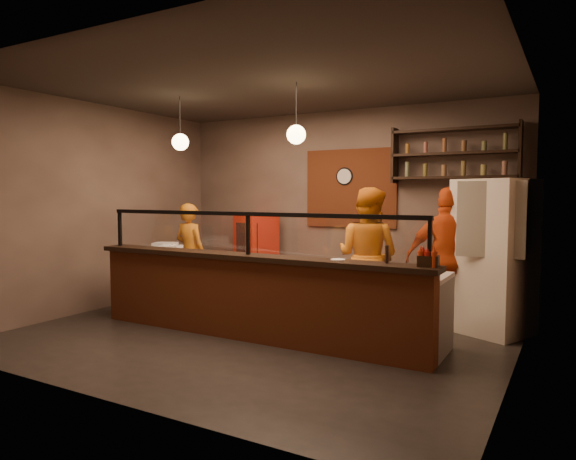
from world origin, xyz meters
The scene contains 29 objects.
floor centered at (0.00, 0.00, 0.00)m, with size 6.00×6.00×0.00m, color black.
ceiling centered at (0.00, 0.00, 3.20)m, with size 6.00×6.00×0.00m, color #352E29.
wall_back centered at (0.00, 2.50, 1.60)m, with size 6.00×6.00×0.00m, color #725E53.
wall_left centered at (-3.00, 0.00, 1.60)m, with size 5.00×5.00×0.00m, color #725E53.
wall_right centered at (3.00, 0.00, 1.60)m, with size 5.00×5.00×0.00m, color #725E53.
wall_front centered at (0.00, -2.50, 1.60)m, with size 6.00×6.00×0.00m, color #725E53.
brick_patch centered at (0.20, 2.47, 1.90)m, with size 1.60×0.04×1.30m, color brown.
service_counter centered at (0.00, -0.30, 0.50)m, with size 4.60×0.25×1.00m, color brown.
counter_ledge centered at (0.00, -0.30, 1.03)m, with size 4.70×0.37×0.06m, color black.
worktop_cabinet centered at (0.00, 0.20, 0.42)m, with size 4.60×0.75×0.85m, color gray.
worktop centered at (0.00, 0.20, 0.88)m, with size 4.60×0.75×0.05m, color silver.
sneeze_guard centered at (0.00, -0.30, 1.37)m, with size 4.50×0.05×0.52m.
wall_shelving centered at (1.90, 2.32, 2.40)m, with size 1.84×0.28×0.85m.
wall_clock centered at (0.10, 2.46, 2.10)m, with size 0.30×0.30×0.04m, color black.
pendant_left centered at (-1.50, 0.20, 2.55)m, with size 0.24×0.24×0.77m.
pendant_right centered at (0.40, 0.20, 2.55)m, with size 0.24×0.24×0.77m.
cook_left centered at (-2.05, 1.03, 0.83)m, with size 0.60×0.40×1.65m, color #C97013.
cook_mid centered at (1.02, 1.14, 0.95)m, with size 0.92×0.72×1.89m, color orange.
cook_right centered at (2.05, 1.41, 0.95)m, with size 1.11×0.46×1.90m, color #D94A14.
fridge centered at (2.60, 1.50, 1.00)m, with size 0.83×0.78×1.99m, color beige.
red_cooler centered at (-1.47, 2.15, 0.73)m, with size 0.63×0.58×1.46m, color red.
pizza_dough centered at (1.04, 0.17, 0.91)m, with size 0.47×0.47×0.01m, color beige.
prep_tub_a centered at (-1.93, 0.32, 0.98)m, with size 0.33×0.27×0.17m, color silver.
prep_tub_b centered at (-1.73, 0.22, 0.97)m, with size 0.29×0.23×0.14m, color silver.
prep_tub_c centered at (-1.80, -0.02, 0.97)m, with size 0.28×0.22×0.14m, color white.
rolling_pin centered at (-0.82, 0.24, 0.93)m, with size 0.05×0.05×0.31m, color yellow.
condiment_caddy centered at (2.20, -0.27, 1.12)m, with size 0.21×0.16×0.11m, color black.
pepper_mill centered at (1.74, -0.23, 1.16)m, with size 0.04×0.04×0.19m, color black.
small_plate centered at (1.18, -0.25, 1.07)m, with size 0.16×0.16×0.01m, color white.
Camera 1 is at (3.51, -5.52, 1.80)m, focal length 32.00 mm.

